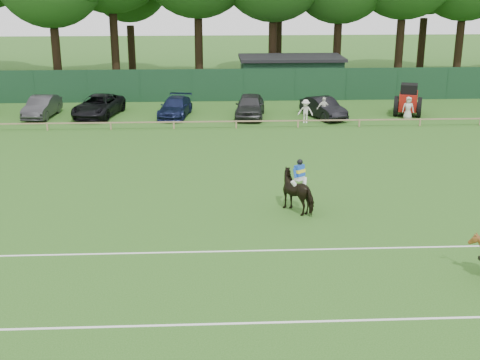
{
  "coord_description": "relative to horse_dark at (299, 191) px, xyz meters",
  "views": [
    {
      "loc": [
        -0.75,
        -22.21,
        9.67
      ],
      "look_at": [
        0.5,
        3.0,
        1.4
      ],
      "focal_mm": 48.0,
      "sensor_mm": 36.0,
      "label": 1
    }
  ],
  "objects": [
    {
      "name": "spectator_left",
      "position": [
        2.68,
        16.28,
        -0.07
      ],
      "size": [
        1.13,
        0.82,
        1.56
      ],
      "primitive_type": "imported",
      "rotation": [
        0.0,
        0.0,
        -0.26
      ],
      "color": "silver",
      "rests_on": "ground"
    },
    {
      "name": "hatch_grey",
      "position": [
        -0.88,
        18.22,
        -0.06
      ],
      "size": [
        2.46,
        4.86,
        1.59
      ],
      "primitive_type": "imported",
      "rotation": [
        0.0,
        0.0,
        -0.13
      ],
      "color": "#2C2D2F",
      "rests_on": "ground"
    },
    {
      "name": "sedan_grey",
      "position": [
        -15.22,
        18.91,
        -0.13
      ],
      "size": [
        1.94,
        4.53,
        1.45
      ],
      "primitive_type": "imported",
      "rotation": [
        0.0,
        0.0,
        -0.09
      ],
      "color": "#2B2B2D",
      "rests_on": "ground"
    },
    {
      "name": "perimeter_fence",
      "position": [
        -2.98,
        23.99,
        0.39
      ],
      "size": [
        92.08,
        0.08,
        2.5
      ],
      "color": "#14351E",
      "rests_on": "ground"
    },
    {
      "name": "estate_black",
      "position": [
        4.14,
        17.75,
        -0.16
      ],
      "size": [
        2.9,
        4.48,
        1.4
      ],
      "primitive_type": "imported",
      "rotation": [
        0.0,
        0.0,
        0.37
      ],
      "color": "black",
      "rests_on": "ground"
    },
    {
      "name": "spectator_right",
      "position": [
        9.78,
        16.92,
        -0.07
      ],
      "size": [
        0.85,
        0.65,
        1.56
      ],
      "primitive_type": "imported",
      "rotation": [
        0.0,
        0.0,
        -0.21
      ],
      "color": "beige",
      "rests_on": "ground"
    },
    {
      "name": "utility_shed",
      "position": [
        3.02,
        26.99,
        0.68
      ],
      "size": [
        8.4,
        4.4,
        3.04
      ],
      "color": "#14331E",
      "rests_on": "ground"
    },
    {
      "name": "suv_black",
      "position": [
        -11.37,
        19.03,
        -0.13
      ],
      "size": [
        3.44,
        5.64,
        1.46
      ],
      "primitive_type": "imported",
      "rotation": [
        0.0,
        0.0,
        -0.21
      ],
      "color": "black",
      "rests_on": "ground"
    },
    {
      "name": "tractor",
      "position": [
        10.2,
        18.36,
        0.19
      ],
      "size": [
        2.51,
        3.06,
        2.22
      ],
      "rotation": [
        0.0,
        0.0,
        -0.32
      ],
      "color": "#9B160E",
      "rests_on": "ground"
    },
    {
      "name": "pitch_rail",
      "position": [
        -2.98,
        14.99,
        -0.41
      ],
      "size": [
        62.1,
        0.1,
        0.5
      ],
      "color": "#997F5B",
      "rests_on": "ground"
    },
    {
      "name": "spectator_mid",
      "position": [
        3.97,
        16.85,
        -0.05
      ],
      "size": [
        1.02,
        0.63,
        1.62
      ],
      "primitive_type": "imported",
      "rotation": [
        0.0,
        0.0,
        0.27
      ],
      "color": "silver",
      "rests_on": "ground"
    },
    {
      "name": "sedan_navy",
      "position": [
        -6.04,
        18.66,
        -0.2
      ],
      "size": [
        2.53,
        4.78,
        1.32
      ],
      "primitive_type": "imported",
      "rotation": [
        0.0,
        0.0,
        -0.15
      ],
      "color": "#131B3C",
      "rests_on": "ground"
    },
    {
      "name": "horse_dark",
      "position": [
        0.0,
        0.0,
        0.0
      ],
      "size": [
        2.0,
        2.15,
        1.71
      ],
      "primitive_type": "imported",
      "rotation": [
        0.0,
        0.0,
        3.83
      ],
      "color": "black",
      "rests_on": "ground"
    },
    {
      "name": "ground",
      "position": [
        -2.98,
        -3.01,
        -0.86
      ],
      "size": [
        160.0,
        160.0,
        0.0
      ],
      "primitive_type": "plane",
      "color": "#1E4C14",
      "rests_on": "ground"
    },
    {
      "name": "pitch_lines",
      "position": [
        -2.98,
        -6.51,
        -0.85
      ],
      "size": [
        60.0,
        5.1,
        0.01
      ],
      "color": "silver",
      "rests_on": "ground"
    },
    {
      "name": "rider_dark",
      "position": [
        0.01,
        -0.01,
        0.76
      ],
      "size": [
        0.81,
        0.71,
        1.41
      ],
      "rotation": [
        0.0,
        0.0,
        3.83
      ],
      "color": "silver",
      "rests_on": "ground"
    },
    {
      "name": "tree_row",
      "position": [
        -0.98,
        31.99,
        -0.86
      ],
      "size": [
        96.0,
        12.0,
        21.0
      ],
      "primitive_type": null,
      "color": "#26561C",
      "rests_on": "ground"
    }
  ]
}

